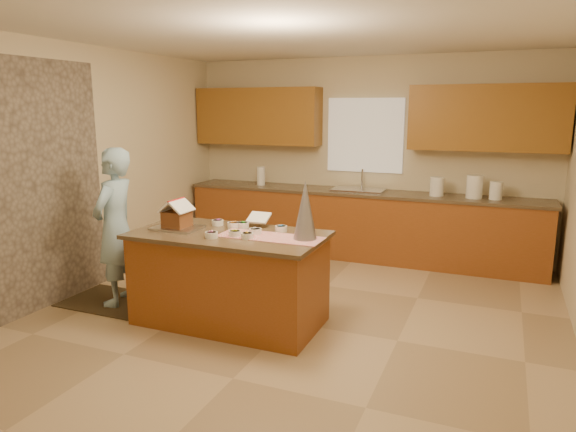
# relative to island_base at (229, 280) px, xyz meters

# --- Properties ---
(floor) EXTENTS (5.50, 5.50, 0.00)m
(floor) POSITION_rel_island_base_xyz_m (0.54, 0.19, -0.42)
(floor) COLOR tan
(floor) RESTS_ON ground
(ceiling) EXTENTS (5.50, 5.50, 0.00)m
(ceiling) POSITION_rel_island_base_xyz_m (0.54, 0.19, 2.28)
(ceiling) COLOR silver
(ceiling) RESTS_ON floor
(wall_back) EXTENTS (5.50, 5.50, 0.00)m
(wall_back) POSITION_rel_island_base_xyz_m (0.54, 2.94, 0.93)
(wall_back) COLOR beige
(wall_back) RESTS_ON floor
(wall_front) EXTENTS (5.50, 5.50, 0.00)m
(wall_front) POSITION_rel_island_base_xyz_m (0.54, -2.56, 0.93)
(wall_front) COLOR beige
(wall_front) RESTS_ON floor
(wall_left) EXTENTS (5.50, 5.50, 0.00)m
(wall_left) POSITION_rel_island_base_xyz_m (-1.96, 0.19, 0.93)
(wall_left) COLOR beige
(wall_left) RESTS_ON floor
(stone_accent) EXTENTS (0.00, 2.50, 2.50)m
(stone_accent) POSITION_rel_island_base_xyz_m (-1.94, -0.61, 0.83)
(stone_accent) COLOR gray
(stone_accent) RESTS_ON wall_left
(window_curtain) EXTENTS (1.05, 0.03, 1.00)m
(window_curtain) POSITION_rel_island_base_xyz_m (0.54, 2.91, 1.23)
(window_curtain) COLOR white
(window_curtain) RESTS_ON wall_back
(back_counter_base) EXTENTS (4.80, 0.60, 0.88)m
(back_counter_base) POSITION_rel_island_base_xyz_m (0.54, 2.64, 0.02)
(back_counter_base) COLOR brown
(back_counter_base) RESTS_ON floor
(back_counter_top) EXTENTS (4.85, 0.63, 0.04)m
(back_counter_top) POSITION_rel_island_base_xyz_m (0.54, 2.64, 0.48)
(back_counter_top) COLOR brown
(back_counter_top) RESTS_ON back_counter_base
(upper_cabinet_left) EXTENTS (1.85, 0.35, 0.80)m
(upper_cabinet_left) POSITION_rel_island_base_xyz_m (-1.01, 2.76, 1.48)
(upper_cabinet_left) COLOR #975F20
(upper_cabinet_left) RESTS_ON wall_back
(upper_cabinet_right) EXTENTS (1.85, 0.35, 0.80)m
(upper_cabinet_right) POSITION_rel_island_base_xyz_m (2.09, 2.76, 1.48)
(upper_cabinet_right) COLOR #975F20
(upper_cabinet_right) RESTS_ON wall_back
(sink) EXTENTS (0.70, 0.45, 0.12)m
(sink) POSITION_rel_island_base_xyz_m (0.54, 2.64, 0.47)
(sink) COLOR silver
(sink) RESTS_ON back_counter_top
(faucet) EXTENTS (0.03, 0.03, 0.28)m
(faucet) POSITION_rel_island_base_xyz_m (0.54, 2.82, 0.64)
(faucet) COLOR silver
(faucet) RESTS_ON back_counter_top
(island_base) EXTENTS (1.72, 0.86, 0.84)m
(island_base) POSITION_rel_island_base_xyz_m (0.00, 0.00, 0.00)
(island_base) COLOR brown
(island_base) RESTS_ON floor
(island_top) EXTENTS (1.80, 0.94, 0.04)m
(island_top) POSITION_rel_island_base_xyz_m (0.00, -0.00, 0.44)
(island_top) COLOR brown
(island_top) RESTS_ON island_base
(table_runner) EXTENTS (0.96, 0.35, 0.01)m
(table_runner) POSITION_rel_island_base_xyz_m (0.43, 0.00, 0.46)
(table_runner) COLOR #AE0C11
(table_runner) RESTS_ON island_top
(baking_tray) EXTENTS (0.44, 0.33, 0.02)m
(baking_tray) POSITION_rel_island_base_xyz_m (-0.53, -0.05, 0.47)
(baking_tray) COLOR silver
(baking_tray) RESTS_ON island_top
(cookbook) EXTENTS (0.21, 0.16, 0.09)m
(cookbook) POSITION_rel_island_base_xyz_m (0.14, 0.36, 0.55)
(cookbook) COLOR white
(cookbook) RESTS_ON island_top
(tinsel_tree) EXTENTS (0.21, 0.21, 0.53)m
(tinsel_tree) POSITION_rel_island_base_xyz_m (0.75, 0.05, 0.72)
(tinsel_tree) COLOR silver
(tinsel_tree) RESTS_ON island_top
(rug) EXTENTS (1.10, 0.72, 0.01)m
(rug) POSITION_rel_island_base_xyz_m (-1.36, -0.01, -0.41)
(rug) COLOR black
(rug) RESTS_ON floor
(boy) EXTENTS (0.47, 0.64, 1.62)m
(boy) POSITION_rel_island_base_xyz_m (-1.31, -0.01, 0.40)
(boy) COLOR #94BAD2
(boy) RESTS_ON rug
(canister_a) EXTENTS (0.18, 0.18, 0.24)m
(canister_a) POSITION_rel_island_base_xyz_m (1.56, 2.64, 0.62)
(canister_a) COLOR white
(canister_a) RESTS_ON back_counter_top
(canister_b) EXTENTS (0.20, 0.20, 0.29)m
(canister_b) POSITION_rel_island_base_xyz_m (2.01, 2.64, 0.64)
(canister_b) COLOR white
(canister_b) RESTS_ON back_counter_top
(canister_c) EXTENTS (0.15, 0.15, 0.22)m
(canister_c) POSITION_rel_island_base_xyz_m (2.26, 2.64, 0.61)
(canister_c) COLOR white
(canister_c) RESTS_ON back_counter_top
(paper_towel) EXTENTS (0.12, 0.12, 0.26)m
(paper_towel) POSITION_rel_island_base_xyz_m (-0.92, 2.64, 0.63)
(paper_towel) COLOR white
(paper_towel) RESTS_ON back_counter_top
(gingerbread_house) EXTENTS (0.26, 0.27, 0.27)m
(gingerbread_house) POSITION_rel_island_base_xyz_m (-0.53, -0.05, 0.58)
(gingerbread_house) COLOR brown
(gingerbread_house) RESTS_ON baking_tray
(candy_bowls) EXTENTS (0.80, 0.58, 0.05)m
(candy_bowls) POSITION_rel_island_base_xyz_m (0.09, 0.07, 0.49)
(candy_bowls) COLOR #357BC6
(candy_bowls) RESTS_ON island_top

